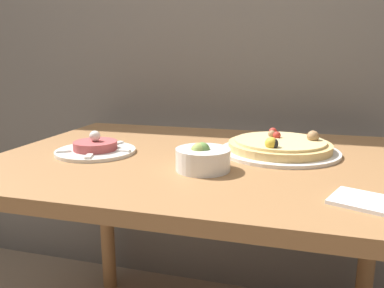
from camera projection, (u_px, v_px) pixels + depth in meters
dining_table at (205, 190)px, 1.09m from camera, size 1.18×0.85×0.75m
pizza_plate at (280, 147)px, 1.10m from camera, size 0.35×0.35×0.07m
tartare_plate at (96, 148)px, 1.10m from camera, size 0.23×0.23×0.07m
small_bowl at (203, 158)px, 0.93m from camera, size 0.14×0.14×0.07m
napkin at (379, 204)px, 0.70m from camera, size 0.20×0.16×0.01m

